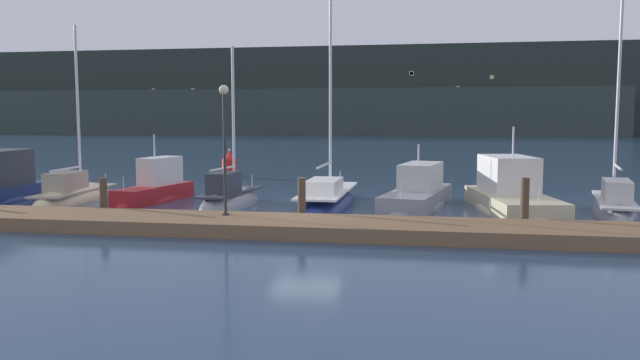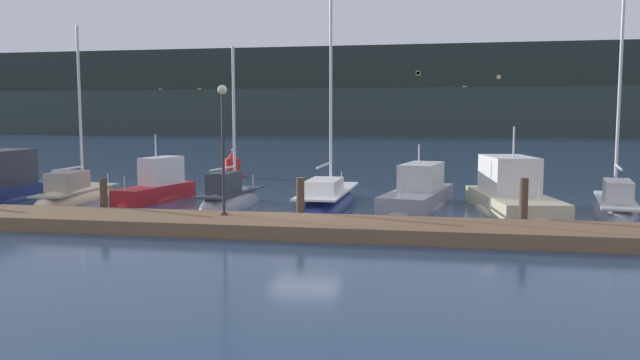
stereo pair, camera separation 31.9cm
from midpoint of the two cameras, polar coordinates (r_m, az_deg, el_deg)
name	(u,v)px [view 2 (the right image)]	position (r m, az deg, el deg)	size (l,w,h in m)	color
ground_plane	(305,221)	(22.65, -0.99, -3.77)	(400.00, 400.00, 0.00)	navy
dock	(290,226)	(20.31, -2.35, -4.23)	(38.92, 2.80, 0.45)	brown
mooring_pile_1	(104,198)	(24.48, -18.82, -1.57)	(0.28, 0.28, 1.51)	#4C3D2D
mooring_pile_2	(300,201)	(21.81, -1.39, -1.94)	(0.28, 0.28, 1.65)	#4C3D2D
mooring_pile_3	(523,205)	(21.55, 18.51, -2.18)	(0.28, 0.28, 1.77)	#4C3D2D
sailboat_berth_2	(77,198)	(30.26, -21.08, -1.51)	(2.14, 6.76, 8.63)	beige
motorboat_berth_3	(157,193)	(29.04, -14.40, -1.17)	(2.29, 5.32, 3.55)	red
sailboat_berth_4	(230,204)	(26.38, -7.85, -2.18)	(1.98, 5.39, 7.54)	gray
sailboat_berth_5	(328,203)	(26.42, 1.07, -2.11)	(2.09, 7.92, 10.20)	navy
motorboat_berth_6	(418,199)	(26.64, 9.30, -1.73)	(3.36, 7.26, 3.14)	gray
motorboat_berth_7	(512,202)	(26.03, 17.48, -1.97)	(3.73, 7.49, 4.02)	beige
sailboat_berth_8	(615,212)	(26.36, 25.69, -2.67)	(2.76, 6.88, 10.87)	gray
channel_buoy	(233,167)	(39.81, -7.77, 1.22)	(1.43, 1.43, 1.79)	red
dock_lamppost	(223,129)	(21.13, -8.44, 4.60)	(0.32, 0.32, 4.37)	#2D2D33
hillside_backdrop	(393,95)	(139.28, 6.80, 7.73)	(240.00, 23.00, 18.96)	#28332D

